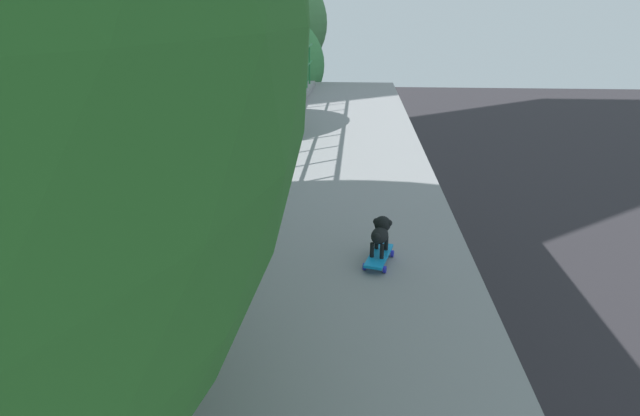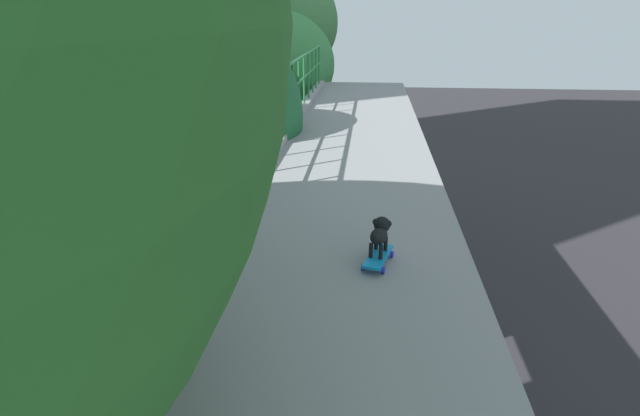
% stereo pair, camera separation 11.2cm
% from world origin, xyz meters
% --- Properties ---
extents(green_railing, '(0.20, 26.92, 1.19)m').
position_xyz_m(green_railing, '(-0.25, -0.00, 6.45)').
color(green_railing, gray).
rests_on(green_railing, overpass_deck).
extents(city_bus, '(2.69, 11.59, 3.21)m').
position_xyz_m(city_bus, '(-7.94, 21.07, 1.82)').
color(city_bus, beige).
rests_on(city_bus, ground).
extents(roadside_tree_mid, '(3.69, 3.69, 8.28)m').
position_xyz_m(roadside_tree_mid, '(-1.83, 6.94, 6.35)').
color(roadside_tree_mid, brown).
rests_on(roadside_tree_mid, ground).
extents(roadside_tree_far, '(3.94, 3.94, 8.38)m').
position_xyz_m(roadside_tree_far, '(-1.94, 15.00, 6.53)').
color(roadside_tree_far, brown).
rests_on(roadside_tree_far, ground).
extents(roadside_tree_farthest, '(4.42, 4.42, 9.94)m').
position_xyz_m(roadside_tree_farthest, '(-2.22, 17.12, 7.82)').
color(roadside_tree_farthest, '#48342D').
rests_on(roadside_tree_farthest, ground).
extents(toy_skateboard, '(0.29, 0.53, 0.08)m').
position_xyz_m(toy_skateboard, '(1.36, 1.68, 6.27)').
color(toy_skateboard, '#108BD4').
rests_on(toy_skateboard, overpass_deck).
extents(small_dog, '(0.21, 0.36, 0.31)m').
position_xyz_m(small_dog, '(1.37, 1.74, 6.48)').
color(small_dog, black).
rests_on(small_dog, toy_skateboard).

